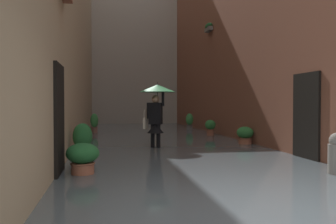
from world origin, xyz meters
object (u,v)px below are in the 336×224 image
object	(u,v)px
potted_plant_mid_right	(94,124)
potted_plant_mid_left	(210,128)
potted_plant_far_right	(83,159)
potted_plant_far_left	(190,122)
potted_plant_near_left	(245,136)
person_wading	(156,102)
potted_plant_near_right	(83,140)

from	to	relation	value
potted_plant_mid_right	potted_plant_mid_left	xyz separation A→B (m)	(-4.75, 2.16, -0.08)
potted_plant_far_right	potted_plant_mid_left	xyz separation A→B (m)	(-4.67, -7.46, 0.04)
potted_plant_far_left	potted_plant_mid_left	size ratio (longest dim) A/B	1.21
potted_plant_near_left	potted_plant_mid_left	distance (m)	3.24
potted_plant_far_left	potted_plant_near_left	bearing A→B (deg)	91.77
person_wading	potted_plant_near_right	distance (m)	2.76
potted_plant_mid_left	potted_plant_near_right	size ratio (longest dim) A/B	0.81
potted_plant_near_left	potted_plant_mid_right	distance (m)	7.33
potted_plant_mid_left	potted_plant_near_right	distance (m)	7.16
potted_plant_near_left	potted_plant_near_right	xyz separation A→B (m)	(5.02, 2.08, 0.17)
potted_plant_mid_right	potted_plant_mid_left	size ratio (longest dim) A/B	1.28
potted_plant_far_right	potted_plant_near_right	world-z (taller)	potted_plant_near_right
potted_plant_mid_left	person_wading	bearing A→B (deg)	53.35
potted_plant_far_left	potted_plant_near_right	size ratio (longest dim) A/B	0.98
person_wading	potted_plant_mid_left	size ratio (longest dim) A/B	2.63
potted_plant_near_left	potted_plant_far_left	distance (m)	6.94
potted_plant_far_left	potted_plant_mid_left	distance (m)	3.71
potted_plant_far_left	potted_plant_mid_right	bearing A→B (deg)	18.07
potted_plant_far_right	potted_plant_mid_right	size ratio (longest dim) A/B	0.72
person_wading	potted_plant_mid_right	world-z (taller)	person_wading
potted_plant_far_left	potted_plant_near_right	bearing A→B (deg)	61.95
potted_plant_far_right	potted_plant_mid_right	distance (m)	9.62
potted_plant_near_left	potted_plant_far_left	bearing A→B (deg)	-88.23
potted_plant_far_left	potted_plant_mid_left	xyz separation A→B (m)	(-0.01, 3.71, -0.06)
potted_plant_far_right	potted_plant_far_left	distance (m)	12.10
potted_plant_mid_right	potted_plant_far_right	bearing A→B (deg)	90.47
potted_plant_mid_right	potted_plant_near_right	size ratio (longest dim) A/B	1.04
potted_plant_mid_right	potted_plant_near_right	world-z (taller)	potted_plant_mid_right
person_wading	potted_plant_near_left	distance (m)	3.21
potted_plant_mid_right	potted_plant_far_left	bearing A→B (deg)	-161.93
person_wading	potted_plant_mid_left	xyz separation A→B (m)	(-2.76, -3.71, -1.03)
potted_plant_near_left	potted_plant_mid_left	size ratio (longest dim) A/B	0.90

